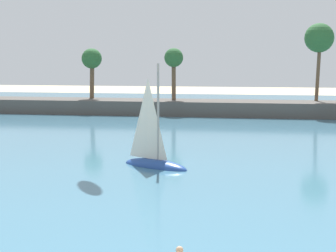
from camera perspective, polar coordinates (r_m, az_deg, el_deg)
sea at (r=60.49m, az=7.06°, el=0.53°), size 220.00×91.91×0.06m
palm_headland at (r=66.50m, az=4.47°, el=3.77°), size 97.69×6.48×13.46m
sailboat_toward_headland at (r=34.33m, az=-1.48°, el=-3.23°), size 4.93×3.47×6.96m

